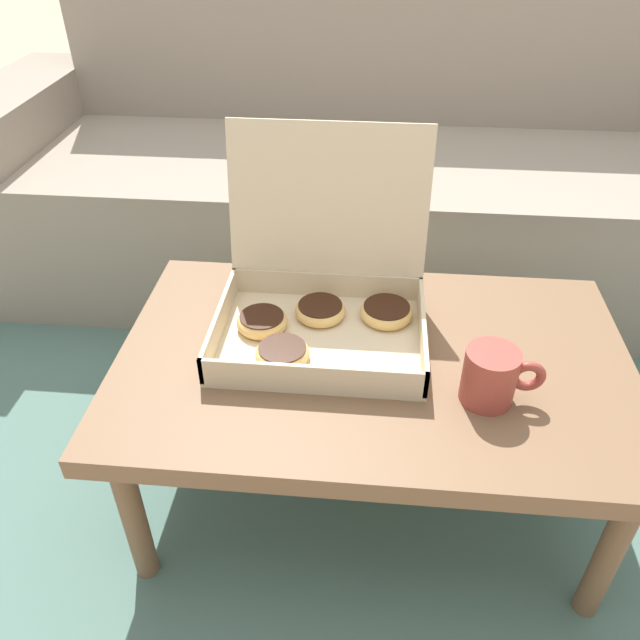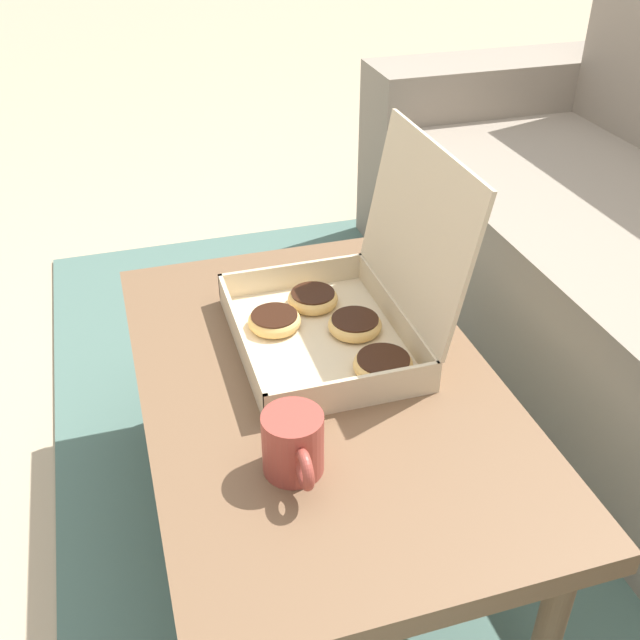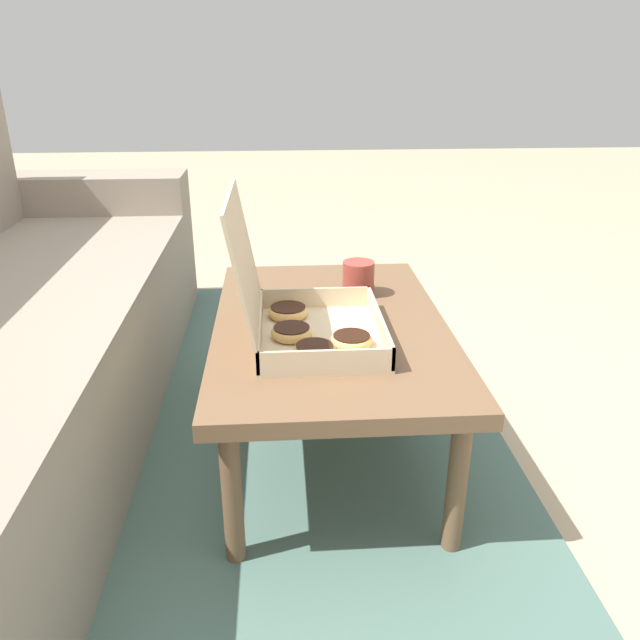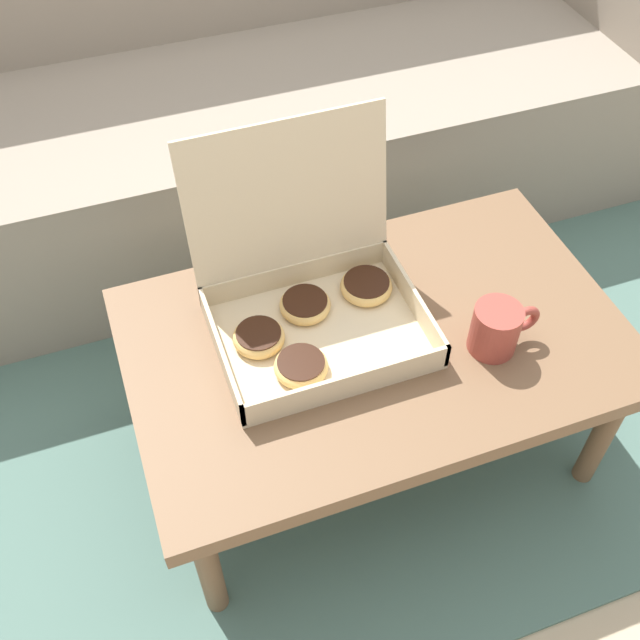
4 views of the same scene
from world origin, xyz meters
name	(u,v)px [view 3 (image 3 of 4)]	position (x,y,z in m)	size (l,w,h in m)	color
ground_plane	(273,449)	(0.00, 0.00, 0.00)	(12.00, 12.00, 0.00)	tan
area_rug	(166,452)	(0.00, 0.30, 0.01)	(2.61, 1.93, 0.01)	#4C6B60
coffee_table	(330,336)	(0.00, -0.16, 0.35)	(0.95, 0.60, 0.39)	brown
pastry_box	(299,316)	(-0.11, -0.08, 0.45)	(0.39, 0.36, 0.36)	beige
coffee_mug	(358,278)	(0.20, -0.26, 0.44)	(0.14, 0.09, 0.10)	#993D33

